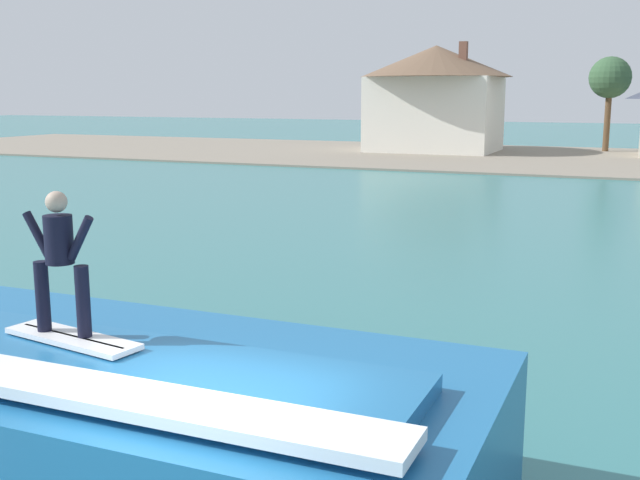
% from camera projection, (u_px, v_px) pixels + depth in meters
% --- Properties ---
extents(wave_crest, '(8.30, 3.97, 1.92)m').
position_uv_depth(wave_crest, '(132.00, 425.00, 8.94)').
color(wave_crest, '#20659D').
rests_on(wave_crest, ground_plane).
extents(surfboard, '(1.86, 0.76, 0.06)m').
position_uv_depth(surfboard, '(72.00, 338.00, 8.76)').
color(surfboard, white).
rests_on(surfboard, wave_crest).
extents(surfer, '(0.97, 0.32, 1.64)m').
position_uv_depth(surfer, '(60.00, 255.00, 8.66)').
color(surfer, black).
rests_on(surfer, surfboard).
extents(shoreline_bank, '(120.00, 25.41, 0.13)m').
position_uv_depth(shoreline_bank, '(593.00, 160.00, 54.99)').
color(shoreline_bank, gray).
rests_on(shoreline_bank, ground_plane).
extents(car_near_shore, '(4.30, 2.31, 1.86)m').
position_uv_depth(car_near_shore, '(434.00, 142.00, 60.70)').
color(car_near_shore, gray).
rests_on(car_near_shore, ground_plane).
extents(house_with_chimney, '(12.08, 12.08, 8.64)m').
position_uv_depth(house_with_chimney, '(435.00, 92.00, 61.98)').
color(house_with_chimney, silver).
rests_on(house_with_chimney, ground_plane).
extents(tree_short_bushy, '(3.28, 3.28, 7.61)m').
position_uv_depth(tree_short_bushy, '(610.00, 79.00, 61.42)').
color(tree_short_bushy, brown).
rests_on(tree_short_bushy, ground_plane).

